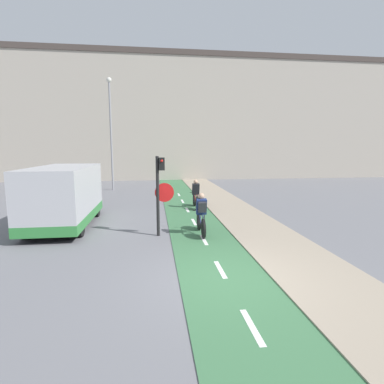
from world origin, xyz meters
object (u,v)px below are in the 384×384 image
(street_lamp_far, at_px, (111,124))
(traffic_light_pole, at_px, (160,187))
(van, at_px, (64,197))
(cyclist_near, at_px, (201,215))
(cyclist_far, at_px, (196,195))

(street_lamp_far, bearing_deg, traffic_light_pole, -75.25)
(street_lamp_far, relative_size, van, 1.64)
(traffic_light_pole, bearing_deg, cyclist_near, -1.62)
(street_lamp_far, bearing_deg, cyclist_far, -55.73)
(cyclist_near, height_order, cyclist_far, cyclist_near)
(van, bearing_deg, cyclist_far, 26.96)
(traffic_light_pole, distance_m, cyclist_near, 1.79)
(cyclist_near, xyz_separation_m, cyclist_far, (0.47, 4.75, -0.05))
(cyclist_near, relative_size, van, 0.36)
(cyclist_near, distance_m, van, 5.54)
(street_lamp_far, relative_size, cyclist_far, 4.70)
(traffic_light_pole, relative_size, van, 0.57)
(traffic_light_pole, height_order, cyclist_near, traffic_light_pole)
(cyclist_far, bearing_deg, van, -153.04)
(cyclist_near, height_order, van, van)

